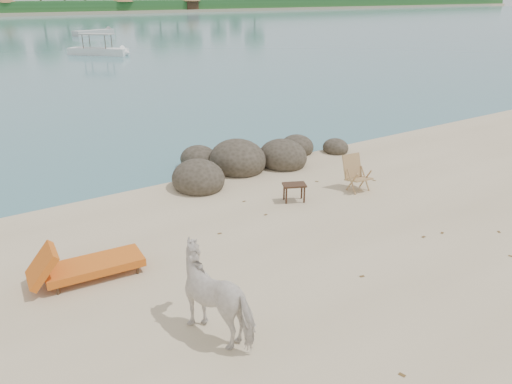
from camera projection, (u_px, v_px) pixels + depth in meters
boulders at (246, 162)px, 15.20m from camera, size 6.53×3.11×1.26m
cow at (220, 295)px, 7.72m from camera, size 1.23×1.78×1.37m
side_table at (294, 194)px, 12.81m from camera, size 0.68×0.58×0.47m
lounge_chair at (94, 262)px, 9.37m from camera, size 2.29×0.95×0.67m
deck_chair at (359, 175)px, 13.42m from camera, size 0.68×0.73×0.95m
boat_mid at (97, 37)px, 43.30m from camera, size 5.08×5.18×2.89m
boat_far at (94, 32)px, 64.25m from camera, size 6.40×3.63×0.73m
dead_leaves at (344, 256)px, 10.25m from camera, size 8.82×6.76×0.00m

